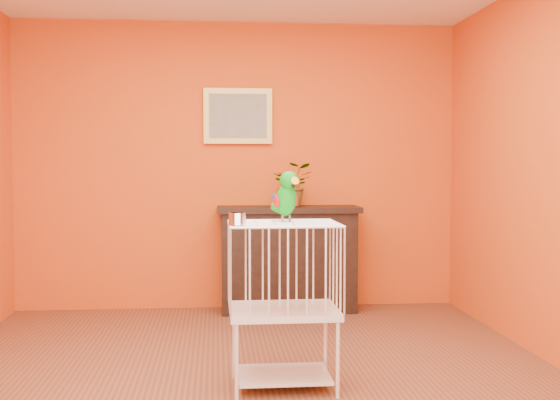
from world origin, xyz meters
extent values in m
plane|color=brown|center=(0.00, 0.00, 0.00)|extent=(4.50, 4.50, 0.00)
plane|color=#DE4714|center=(0.00, 2.25, 1.30)|extent=(4.00, 0.00, 4.00)
plane|color=#DE4714|center=(0.00, -2.25, 1.30)|extent=(4.00, 0.00, 4.00)
cube|color=black|center=(0.44, 2.03, 0.44)|extent=(1.18, 0.39, 0.89)
cube|color=black|center=(0.44, 2.03, 0.91)|extent=(1.26, 0.45, 0.05)
cube|color=black|center=(0.44, 1.86, 0.44)|extent=(0.83, 0.02, 0.44)
cube|color=maroon|center=(0.19, 1.98, 0.35)|extent=(0.05, 0.18, 0.28)
cube|color=#3A5329|center=(0.27, 1.98, 0.35)|extent=(0.05, 0.18, 0.28)
cube|color=maroon|center=(0.36, 1.98, 0.35)|extent=(0.05, 0.18, 0.28)
cube|color=#3A5329|center=(0.46, 1.98, 0.35)|extent=(0.05, 0.18, 0.28)
cube|color=maroon|center=(0.56, 1.98, 0.35)|extent=(0.05, 0.18, 0.28)
imported|color=#26722D|center=(0.48, 2.00, 1.09)|extent=(0.38, 0.41, 0.30)
cube|color=#B59740|center=(0.00, 2.22, 1.75)|extent=(0.62, 0.03, 0.50)
cube|color=gray|center=(0.00, 2.21, 1.75)|extent=(0.52, 0.01, 0.40)
cube|color=silver|center=(0.19, -0.11, 0.08)|extent=(0.54, 0.41, 0.02)
cube|color=silver|center=(0.19, -0.11, 0.46)|extent=(0.63, 0.49, 0.04)
cube|color=silver|center=(0.19, -0.11, 0.97)|extent=(0.63, 0.49, 0.01)
cylinder|color=silver|center=(-0.09, -0.33, 0.22)|extent=(0.02, 0.02, 0.44)
cylinder|color=silver|center=(0.48, -0.33, 0.22)|extent=(0.02, 0.02, 0.44)
cylinder|color=silver|center=(-0.09, 0.11, 0.22)|extent=(0.02, 0.02, 0.44)
cylinder|color=silver|center=(0.47, 0.11, 0.22)|extent=(0.02, 0.02, 0.44)
cylinder|color=silver|center=(-0.08, -0.27, 1.01)|extent=(0.10, 0.10, 0.07)
cylinder|color=#59544C|center=(0.19, -0.07, 0.99)|extent=(0.01, 0.01, 0.04)
cylinder|color=#59544C|center=(0.23, -0.05, 0.99)|extent=(0.01, 0.01, 0.04)
ellipsoid|color=#089508|center=(0.21, -0.06, 1.11)|extent=(0.17, 0.20, 0.22)
ellipsoid|color=#089508|center=(0.22, -0.09, 1.22)|extent=(0.14, 0.14, 0.11)
cone|color=orange|center=(0.24, -0.13, 1.21)|extent=(0.07, 0.08, 0.07)
cone|color=black|center=(0.24, -0.12, 1.19)|extent=(0.03, 0.03, 0.03)
sphere|color=black|center=(0.20, -0.12, 1.23)|extent=(0.02, 0.02, 0.02)
sphere|color=black|center=(0.27, -0.09, 1.23)|extent=(0.02, 0.02, 0.02)
ellipsoid|color=#A50C0C|center=(0.15, -0.07, 1.10)|extent=(0.05, 0.07, 0.08)
ellipsoid|color=navy|center=(0.26, -0.02, 1.10)|extent=(0.05, 0.07, 0.08)
cone|color=#089508|center=(0.18, 0.01, 1.04)|extent=(0.12, 0.16, 0.12)
camera|label=1|loc=(-0.20, -4.16, 1.32)|focal=45.00mm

